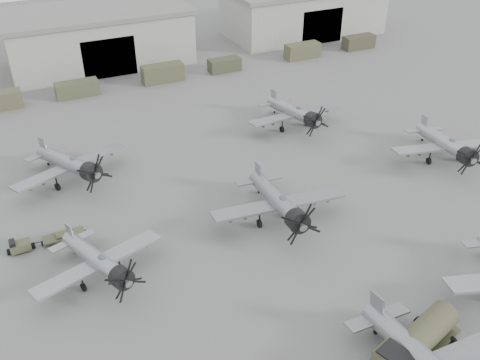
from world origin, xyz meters
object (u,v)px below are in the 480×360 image
(fuel_tanker, at_px, (418,342))
(tug_trailer, at_px, (37,242))
(aircraft_mid_3, at_px, (448,145))
(aircraft_far_0, at_px, (71,164))
(aircraft_far_1, at_px, (296,113))
(aircraft_mid_2, at_px, (280,203))
(aircraft_mid_1, at_px, (100,262))

(fuel_tanker, bearing_deg, tug_trailer, 115.64)
(aircraft_mid_3, distance_m, aircraft_far_0, 41.04)
(aircraft_far_1, bearing_deg, aircraft_mid_2, -126.22)
(aircraft_mid_2, bearing_deg, aircraft_far_0, 142.54)
(aircraft_mid_3, bearing_deg, tug_trailer, -171.44)
(aircraft_mid_3, xyz_separation_m, aircraft_far_0, (-38.75, 13.52, 0.06))
(aircraft_mid_3, bearing_deg, aircraft_far_0, 174.83)
(aircraft_mid_2, height_order, tug_trailer, aircraft_mid_2)
(aircraft_far_0, bearing_deg, aircraft_mid_1, -114.18)
(aircraft_far_1, xyz_separation_m, fuel_tanker, (-10.27, -34.32, -0.55))
(aircraft_mid_2, height_order, aircraft_far_1, aircraft_mid_2)
(aircraft_mid_3, bearing_deg, fuel_tanker, -123.02)
(aircraft_mid_2, relative_size, tug_trailer, 2.01)
(aircraft_mid_2, height_order, fuel_tanker, aircraft_mid_2)
(aircraft_mid_1, height_order, aircraft_mid_3, aircraft_mid_3)
(fuel_tanker, bearing_deg, aircraft_far_1, 56.10)
(aircraft_far_0, bearing_deg, tug_trailer, -139.99)
(aircraft_far_0, distance_m, aircraft_far_1, 27.66)
(aircraft_mid_3, height_order, aircraft_far_1, aircraft_mid_3)
(aircraft_mid_3, bearing_deg, aircraft_far_1, 141.64)
(aircraft_mid_1, xyz_separation_m, aircraft_mid_2, (17.02, 0.72, 0.30))
(aircraft_mid_2, relative_size, fuel_tanker, 1.63)
(aircraft_mid_1, distance_m, tug_trailer, 8.33)
(aircraft_mid_2, xyz_separation_m, aircraft_mid_3, (22.44, 2.02, -0.11))
(aircraft_far_1, xyz_separation_m, tug_trailer, (-32.65, -10.22, -1.76))
(aircraft_mid_1, bearing_deg, aircraft_mid_2, -14.94)
(aircraft_mid_1, distance_m, aircraft_mid_2, 17.04)
(aircraft_far_0, bearing_deg, aircraft_mid_2, -65.30)
(aircraft_mid_1, relative_size, fuel_tanker, 1.41)
(aircraft_mid_3, height_order, fuel_tanker, aircraft_mid_3)
(aircraft_mid_2, distance_m, aircraft_far_0, 22.53)
(tug_trailer, bearing_deg, aircraft_far_1, 16.87)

